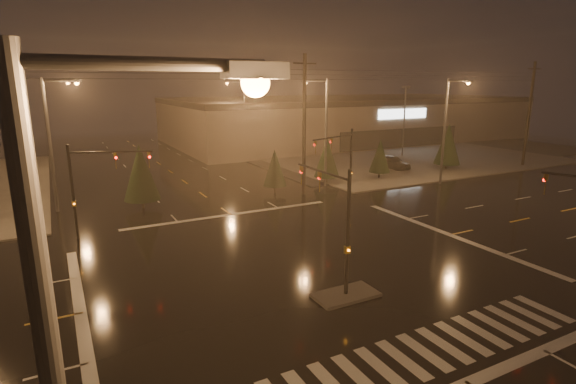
{
  "coord_description": "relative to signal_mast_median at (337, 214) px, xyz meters",
  "views": [
    {
      "loc": [
        -11.23,
        -19.63,
        9.62
      ],
      "look_at": [
        1.42,
        4.45,
        3.0
      ],
      "focal_mm": 28.0,
      "sensor_mm": 36.0,
      "label": 1
    }
  ],
  "objects": [
    {
      "name": "signal_mast_ne",
      "position": [
        9.5,
        13.21,
        0.04
      ],
      "size": [
        4.84,
        1.86,
        6.0
      ],
      "color": "black",
      "rests_on": "ground"
    },
    {
      "name": "car_parked",
      "position": [
        23.01,
        22.94,
        -2.96
      ],
      "size": [
        2.28,
        4.78,
        1.58
      ],
      "primitive_type": "imported",
      "rotation": [
        0.0,
        0.0,
        0.09
      ],
      "color": "black",
      "rests_on": "ground"
    },
    {
      "name": "conifer_2",
      "position": [
        28.02,
        19.52,
        -0.8
      ],
      "size": [
        2.89,
        2.89,
        5.21
      ],
      "color": "black",
      "rests_on": "ground"
    },
    {
      "name": "crosswalk",
      "position": [
        -0.0,
        -5.93,
        -3.75
      ],
      "size": [
        15.0,
        2.6,
        0.01
      ],
      "primitive_type": "cube",
      "color": "beige",
      "rests_on": "ground"
    },
    {
      "name": "utility_pole_2",
      "position": [
        38.0,
        17.07,
        2.38
      ],
      "size": [
        2.2,
        0.32,
        12.0
      ],
      "color": "black",
      "rests_on": "ground"
    },
    {
      "name": "utility_pole_1",
      "position": [
        8.0,
        17.07,
        2.38
      ],
      "size": [
        2.2,
        0.32,
        12.0
      ],
      "color": "black",
      "rests_on": "ground"
    },
    {
      "name": "conifer_4",
      "position": [
        5.91,
        18.6,
        -1.43
      ],
      "size": [
        2.08,
        2.08,
        3.95
      ],
      "color": "black",
      "rests_on": "ground"
    },
    {
      "name": "streetlight_2",
      "position": [
        -11.18,
        37.07,
        2.05
      ],
      "size": [
        2.77,
        0.32,
        10.0
      ],
      "color": "#38383A",
      "rests_on": "ground"
    },
    {
      "name": "streetlight_1",
      "position": [
        -11.18,
        21.07,
        2.05
      ],
      "size": [
        2.77,
        0.32,
        10.0
      ],
      "color": "#38383A",
      "rests_on": "ground"
    },
    {
      "name": "streetlight_3",
      "position": [
        11.18,
        19.07,
        2.05
      ],
      "size": [
        2.77,
        0.32,
        10.0
      ],
      "color": "#38383A",
      "rests_on": "ground"
    },
    {
      "name": "stop_bar_far",
      "position": [
        -0.0,
        14.07,
        -3.75
      ],
      "size": [
        16.0,
        0.5,
        0.01
      ],
      "primitive_type": "cube",
      "color": "beige",
      "rests_on": "ground"
    },
    {
      "name": "stop_bar_near",
      "position": [
        -0.0,
        -7.93,
        -3.75
      ],
      "size": [
        16.0,
        0.5,
        0.01
      ],
      "primitive_type": "cube",
      "color": "beige",
      "rests_on": "ground"
    },
    {
      "name": "ground",
      "position": [
        -0.0,
        3.07,
        -3.75
      ],
      "size": [
        140.0,
        140.0,
        0.0
      ],
      "primitive_type": "plane",
      "color": "black",
      "rests_on": "ground"
    },
    {
      "name": "conifer_0",
      "position": [
        12.12,
        19.78,
        -1.13
      ],
      "size": [
        2.46,
        2.46,
        4.55
      ],
      "color": "black",
      "rests_on": "ground"
    },
    {
      "name": "parking_lot",
      "position": [
        35.0,
        31.07,
        -3.71
      ],
      "size": [
        50.0,
        24.0,
        0.08
      ],
      "primitive_type": "cube",
      "color": "black",
      "rests_on": "ground"
    },
    {
      "name": "retail_building",
      "position": [
        35.0,
        49.06,
        0.09
      ],
      "size": [
        60.2,
        28.3,
        7.2
      ],
      "color": "#776455",
      "rests_on": "ground"
    },
    {
      "name": "conifer_3",
      "position": [
        -5.46,
        19.05,
        -0.88
      ],
      "size": [
        2.79,
        2.79,
        5.06
      ],
      "color": "black",
      "rests_on": "ground"
    },
    {
      "name": "streetlight_4",
      "position": [
        11.18,
        39.07,
        2.05
      ],
      "size": [
        2.77,
        0.32,
        10.0
      ],
      "color": "#38383A",
      "rests_on": "ground"
    },
    {
      "name": "conifer_1",
      "position": [
        18.22,
        19.28,
        -1.37
      ],
      "size": [
        2.15,
        2.15,
        4.06
      ],
      "color": "black",
      "rests_on": "ground"
    },
    {
      "name": "streetlight_6",
      "position": [
        22.0,
        14.26,
        2.05
      ],
      "size": [
        0.32,
        2.77,
        10.0
      ],
      "color": "#38383A",
      "rests_on": "ground"
    },
    {
      "name": "median_island",
      "position": [
        -0.0,
        -0.93,
        -3.68
      ],
      "size": [
        3.0,
        1.6,
        0.15
      ],
      "primitive_type": "cube",
      "color": "#43403C",
      "rests_on": "ground"
    },
    {
      "name": "signal_mast_nw",
      "position": [
        -9.5,
        13.21,
        0.04
      ],
      "size": [
        4.84,
        1.86,
        6.0
      ],
      "color": "black",
      "rests_on": "ground"
    },
    {
      "name": "signal_mast_median",
      "position": [
        0.0,
        0.0,
        0.0
      ],
      "size": [
        0.25,
        4.59,
        6.0
      ],
      "color": "black",
      "rests_on": "ground"
    },
    {
      "name": "sidewalk_ne",
      "position": [
        30.0,
        33.07,
        -3.69
      ],
      "size": [
        36.0,
        36.0,
        0.12
      ],
      "primitive_type": "cube",
      "color": "#43403C",
      "rests_on": "ground"
    }
  ]
}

